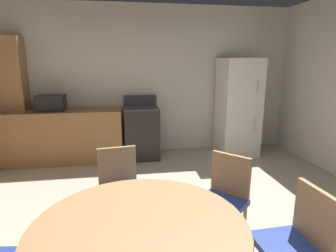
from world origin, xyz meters
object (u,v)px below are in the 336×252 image
object	(u,v)px
microwave	(51,103)
dining_table	(140,247)
refrigerator	(238,107)
chair_northeast	(224,196)
chair_north	(119,186)
oven_range	(142,132)
chair_east	(298,240)

from	to	relation	value
microwave	dining_table	xyz separation A→B (m)	(1.28, -3.30, -0.42)
refrigerator	chair_northeast	xyz separation A→B (m)	(-1.19, -2.53, -0.38)
refrigerator	dining_table	distance (m)	3.82
dining_table	chair_north	size ratio (longest dim) A/B	1.48
microwave	dining_table	bearing A→B (deg)	-68.74
oven_range	chair_northeast	bearing A→B (deg)	-77.13
chair_northeast	chair_east	size ratio (longest dim) A/B	1.00
chair_northeast	refrigerator	bearing A→B (deg)	-157.34
chair_northeast	oven_range	bearing A→B (deg)	-119.31
microwave	chair_northeast	xyz separation A→B (m)	(2.09, -2.58, -0.53)
microwave	chair_northeast	world-z (taller)	microwave
chair_north	chair_east	distance (m)	1.60
dining_table	chair_northeast	distance (m)	1.09
microwave	oven_range	bearing A→B (deg)	0.14
refrigerator	chair_north	bearing A→B (deg)	-134.38
chair_north	chair_east	size ratio (longest dim) A/B	1.00
chair_northeast	chair_east	xyz separation A→B (m)	(0.28, -0.68, 0.00)
chair_north	chair_east	xyz separation A→B (m)	(1.23, -1.02, 0.00)
refrigerator	microwave	distance (m)	3.28
oven_range	chair_east	size ratio (longest dim) A/B	1.26
microwave	chair_northeast	bearing A→B (deg)	-51.00
microwave	dining_table	world-z (taller)	microwave
chair_north	chair_northeast	size ratio (longest dim) A/B	1.00
oven_range	chair_north	xyz separation A→B (m)	(-0.36, -2.23, 0.03)
oven_range	chair_north	distance (m)	2.26
chair_northeast	chair_north	bearing A→B (deg)	-62.22
refrigerator	chair_east	world-z (taller)	refrigerator
oven_range	dining_table	world-z (taller)	oven_range
refrigerator	chair_northeast	world-z (taller)	refrigerator
refrigerator	chair_east	xyz separation A→B (m)	(-0.91, -3.20, -0.38)
chair_northeast	chair_east	distance (m)	0.73
oven_range	microwave	world-z (taller)	microwave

